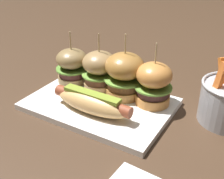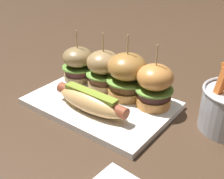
# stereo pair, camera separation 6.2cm
# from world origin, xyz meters

# --- Properties ---
(ground_plane) EXTENTS (3.00, 3.00, 0.00)m
(ground_plane) POSITION_xyz_m (0.00, 0.00, 0.00)
(ground_plane) COLOR #422D1E
(platter_main) EXTENTS (0.32, 0.22, 0.01)m
(platter_main) POSITION_xyz_m (0.00, 0.00, 0.01)
(platter_main) COLOR white
(platter_main) RESTS_ON ground
(hot_dog) EXTENTS (0.19, 0.06, 0.05)m
(hot_dog) POSITION_xyz_m (0.01, -0.05, 0.04)
(hot_dog) COLOR tan
(hot_dog) RESTS_ON platter_main
(slider_far_left) EXTENTS (0.08, 0.08, 0.13)m
(slider_far_left) POSITION_xyz_m (-0.12, 0.05, 0.06)
(slider_far_left) COLOR olive
(slider_far_left) RESTS_ON platter_main
(slider_center_left) EXTENTS (0.09, 0.09, 0.14)m
(slider_center_left) POSITION_xyz_m (-0.04, 0.06, 0.06)
(slider_center_left) COLOR #9C794C
(slider_center_left) RESTS_ON platter_main
(slider_center_right) EXTENTS (0.10, 0.10, 0.15)m
(slider_center_right) POSITION_xyz_m (0.03, 0.06, 0.07)
(slider_center_right) COLOR #A77336
(slider_center_right) RESTS_ON platter_main
(slider_far_right) EXTENTS (0.08, 0.08, 0.14)m
(slider_far_right) POSITION_xyz_m (0.11, 0.06, 0.06)
(slider_far_right) COLOR #CB833E
(slider_far_right) RESTS_ON platter_main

